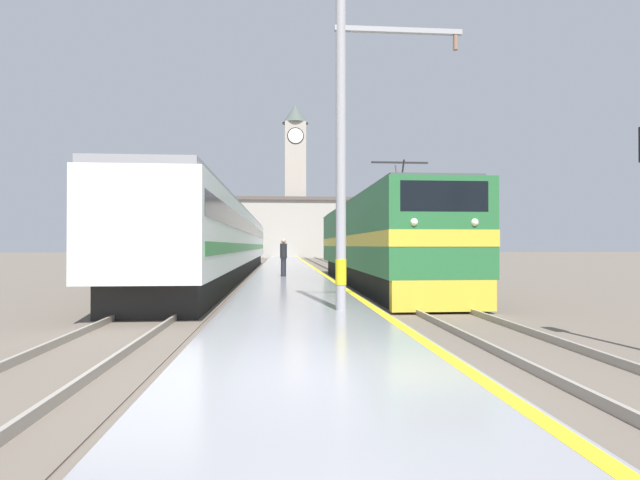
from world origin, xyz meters
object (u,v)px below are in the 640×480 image
object	(u,v)px
catenary_mast	(347,150)
clock_tower	(295,176)
person_on_platform	(283,256)
locomotive_train	(374,242)
passenger_train	(228,241)

from	to	relation	value
catenary_mast	clock_tower	size ratio (longest dim) A/B	0.29
catenary_mast	person_on_platform	bearing A→B (deg)	96.22
locomotive_train	clock_tower	size ratio (longest dim) A/B	0.76
person_on_platform	clock_tower	bearing A→B (deg)	87.76
passenger_train	catenary_mast	distance (m)	20.03
passenger_train	locomotive_train	bearing A→B (deg)	-50.25
catenary_mast	person_on_platform	xyz separation A→B (m)	(-1.42, 13.01, -2.79)
catenary_mast	clock_tower	xyz separation A→B (m)	(0.89, 71.98, 9.44)
locomotive_train	clock_tower	distance (m)	62.62
passenger_train	clock_tower	world-z (taller)	clock_tower
clock_tower	locomotive_train	bearing A→B (deg)	-88.37
passenger_train	clock_tower	distance (m)	54.15
passenger_train	person_on_platform	world-z (taller)	passenger_train
locomotive_train	catenary_mast	world-z (taller)	catenary_mast
person_on_platform	clock_tower	distance (m)	60.27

